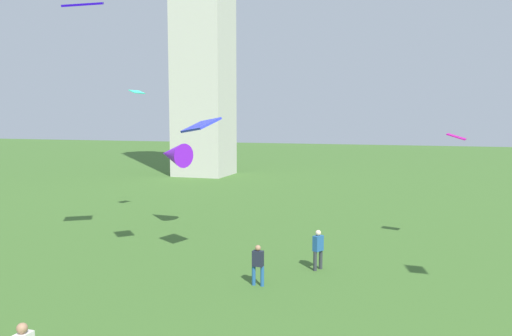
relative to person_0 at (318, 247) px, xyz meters
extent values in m
cylinder|color=#2D3338|center=(-0.09, -0.17, -0.56)|extent=(0.15, 0.15, 0.82)
cylinder|color=#2D3338|center=(0.09, 0.17, -0.56)|extent=(0.15, 0.15, 0.82)
cube|color=#235693|center=(0.00, 0.00, 0.18)|extent=(0.44, 0.51, 0.65)
sphere|color=beige|center=(0.00, 0.00, 0.62)|extent=(0.24, 0.24, 0.24)
cylinder|color=#235693|center=(-1.98, -2.69, -0.59)|extent=(0.14, 0.14, 0.76)
cylinder|color=#235693|center=(-1.63, -2.71, -0.59)|extent=(0.14, 0.14, 0.76)
cube|color=#1E2333|center=(-1.81, -2.70, 0.10)|extent=(0.43, 0.26, 0.60)
sphere|color=#A37556|center=(-1.81, -2.70, 0.51)|extent=(0.22, 0.22, 0.22)
sphere|color=#A37556|center=(-4.58, -11.75, 0.70)|extent=(0.25, 0.25, 0.25)
cube|color=#2F38DE|center=(-4.89, -0.96, 5.13)|extent=(1.95, 1.87, 0.69)
cube|color=#B60F8D|center=(5.65, 5.54, 4.52)|extent=(0.97, 0.76, 0.33)
cone|color=#7D1ADD|center=(-9.47, 5.42, 3.33)|extent=(2.37, 2.09, 1.43)
cube|color=#34E1B9|center=(-12.77, 7.18, 7.01)|extent=(0.79, 1.00, 0.24)
cube|color=#2207CC|center=(-10.18, -1.43, 10.34)|extent=(2.05, 1.83, 0.53)
camera|label=1|loc=(3.84, -20.66, 5.48)|focal=35.49mm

